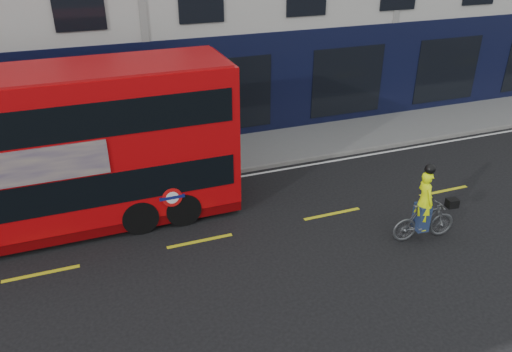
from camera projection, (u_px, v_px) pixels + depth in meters
ground at (216, 274)px, 12.18m from camera, size 120.00×120.00×0.00m
pavement at (164, 163)px, 17.56m from camera, size 60.00×3.00×0.12m
kerb at (173, 182)px, 16.31m from camera, size 60.00×0.12×0.13m
road_edge_line at (175, 188)px, 16.09m from camera, size 58.00×0.10×0.01m
lane_dashes at (200, 241)px, 13.42m from camera, size 58.00×0.12×0.01m
bus at (27, 155)px, 12.93m from camera, size 11.02×2.59×4.43m
cyclist at (424, 215)px, 13.21m from camera, size 1.84×0.69×2.25m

